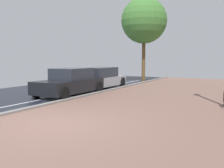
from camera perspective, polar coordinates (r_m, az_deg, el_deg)
The scene contains 4 objects.
ground at distance 6.91m, azimuth -3.02°, elevation -10.52°, with size 21.00×40.00×0.13m.
parked_car_near at distance 13.76m, azimuth -9.15°, elevation 0.33°, with size 1.86×4.14×1.39m.
parked_car_far at distance 16.48m, azimuth -2.73°, elevation 1.24°, with size 1.79×4.32×1.33m.
street_tree at distance 21.70m, azimuth 7.04°, elevation 13.63°, with size 3.69×3.69×6.80m.
Camera 1 is at (4.82, -5.70, 1.90)m, focal length 41.61 mm.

